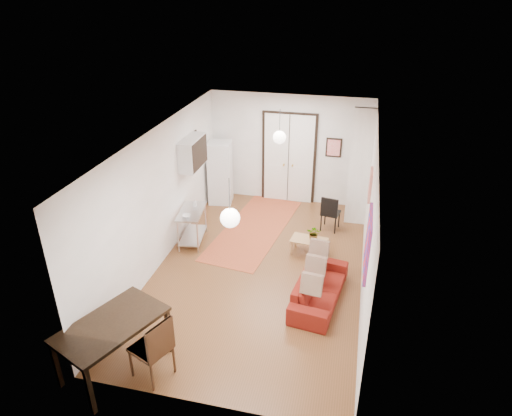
% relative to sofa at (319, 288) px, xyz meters
% --- Properties ---
extents(floor, '(7.00, 7.00, 0.00)m').
position_rel_sofa_xyz_m(floor, '(-1.33, 0.74, -0.27)').
color(floor, brown).
rests_on(floor, ground).
extents(ceiling, '(4.20, 7.00, 0.02)m').
position_rel_sofa_xyz_m(ceiling, '(-1.33, 0.74, 2.63)').
color(ceiling, white).
rests_on(ceiling, wall_back).
extents(wall_back, '(4.20, 0.02, 2.90)m').
position_rel_sofa_xyz_m(wall_back, '(-1.33, 4.24, 1.18)').
color(wall_back, white).
rests_on(wall_back, floor).
extents(wall_front, '(4.20, 0.02, 2.90)m').
position_rel_sofa_xyz_m(wall_front, '(-1.33, -2.76, 1.18)').
color(wall_front, white).
rests_on(wall_front, floor).
extents(wall_left, '(0.02, 7.00, 2.90)m').
position_rel_sofa_xyz_m(wall_left, '(-3.43, 0.74, 1.18)').
color(wall_left, white).
rests_on(wall_left, floor).
extents(wall_right, '(0.02, 7.00, 2.90)m').
position_rel_sofa_xyz_m(wall_right, '(0.77, 0.74, 1.18)').
color(wall_right, white).
rests_on(wall_right, floor).
extents(double_doors, '(1.44, 0.06, 2.50)m').
position_rel_sofa_xyz_m(double_doors, '(-1.33, 4.20, 0.93)').
color(double_doors, white).
rests_on(double_doors, wall_back).
extents(stub_partition, '(0.50, 0.10, 2.90)m').
position_rel_sofa_xyz_m(stub_partition, '(0.52, 3.29, 1.18)').
color(stub_partition, white).
rests_on(stub_partition, floor).
extents(wall_cabinet, '(0.35, 1.00, 0.70)m').
position_rel_sofa_xyz_m(wall_cabinet, '(-3.25, 2.24, 1.63)').
color(wall_cabinet, silver).
rests_on(wall_cabinet, wall_left).
extents(painting_popart, '(0.05, 1.00, 1.00)m').
position_rel_sofa_xyz_m(painting_popart, '(0.75, -0.51, 1.38)').
color(painting_popart, red).
rests_on(painting_popart, wall_right).
extents(painting_abstract, '(0.05, 0.50, 0.60)m').
position_rel_sofa_xyz_m(painting_abstract, '(0.75, 1.54, 1.53)').
color(painting_abstract, beige).
rests_on(painting_abstract, wall_right).
extents(poster_back, '(0.40, 0.03, 0.50)m').
position_rel_sofa_xyz_m(poster_back, '(-0.18, 4.21, 1.33)').
color(poster_back, red).
rests_on(poster_back, wall_back).
extents(print_left, '(0.03, 0.44, 0.54)m').
position_rel_sofa_xyz_m(print_left, '(-3.40, 2.74, 1.68)').
color(print_left, '#9A6E40').
rests_on(print_left, wall_left).
extents(pendant_back, '(0.30, 0.30, 0.80)m').
position_rel_sofa_xyz_m(pendant_back, '(-1.33, 2.74, 1.98)').
color(pendant_back, white).
rests_on(pendant_back, ceiling).
extents(pendant_front, '(0.30, 0.30, 0.80)m').
position_rel_sofa_xyz_m(pendant_front, '(-1.33, -1.26, 1.98)').
color(pendant_front, white).
rests_on(pendant_front, ceiling).
extents(kilim_rug, '(1.83, 3.75, 0.01)m').
position_rel_sofa_xyz_m(kilim_rug, '(-1.84, 2.40, -0.27)').
color(kilim_rug, '#B94D2E').
rests_on(kilim_rug, floor).
extents(sofa, '(1.95, 0.98, 0.55)m').
position_rel_sofa_xyz_m(sofa, '(0.00, 0.00, 0.00)').
color(sofa, maroon).
rests_on(sofa, floor).
extents(coffee_table, '(0.83, 0.53, 0.35)m').
position_rel_sofa_xyz_m(coffee_table, '(-0.40, 1.60, 0.03)').
color(coffee_table, tan).
rests_on(coffee_table, floor).
extents(potted_plant, '(0.34, 0.30, 0.34)m').
position_rel_sofa_xyz_m(potted_plant, '(-0.30, 1.60, 0.25)').
color(potted_plant, '#2F682E').
rests_on(potted_plant, coffee_table).
extents(kitchen_counter, '(0.66, 1.10, 0.79)m').
position_rel_sofa_xyz_m(kitchen_counter, '(-3.08, 1.50, 0.22)').
color(kitchen_counter, silver).
rests_on(kitchen_counter, floor).
extents(bowl, '(0.22, 0.22, 0.05)m').
position_rel_sofa_xyz_m(bowl, '(-3.08, 1.20, 0.54)').
color(bowl, beige).
rests_on(bowl, kitchen_counter).
extents(soap_bottle, '(0.09, 0.09, 0.16)m').
position_rel_sofa_xyz_m(soap_bottle, '(-3.08, 1.75, 0.60)').
color(soap_bottle, '#4F9AAB').
rests_on(soap_bottle, kitchen_counter).
extents(fridge, '(0.67, 0.67, 1.69)m').
position_rel_sofa_xyz_m(fridge, '(-3.08, 3.69, 0.57)').
color(fridge, silver).
rests_on(fridge, floor).
extents(dining_table, '(1.47, 1.83, 0.88)m').
position_rel_sofa_xyz_m(dining_table, '(-2.87, -2.41, 0.51)').
color(dining_table, black).
rests_on(dining_table, floor).
extents(dining_chair_near, '(0.68, 0.82, 1.09)m').
position_rel_sofa_xyz_m(dining_chair_near, '(-2.27, -2.28, 0.37)').
color(dining_chair_near, '#382212').
rests_on(dining_chair_near, floor).
extents(dining_chair_far, '(0.68, 0.82, 1.09)m').
position_rel_sofa_xyz_m(dining_chair_far, '(-2.27, -2.30, 0.37)').
color(dining_chair_far, '#382212').
rests_on(dining_chair_far, floor).
extents(black_side_chair, '(0.48, 0.48, 0.90)m').
position_rel_sofa_xyz_m(black_side_chair, '(-0.05, 2.90, 0.25)').
color(black_side_chair, black).
rests_on(black_side_chair, floor).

